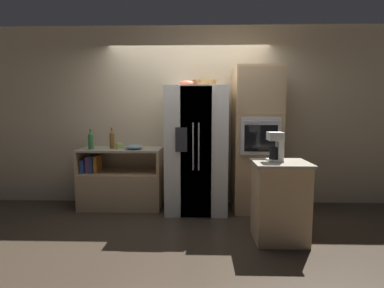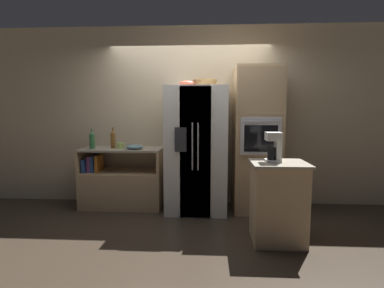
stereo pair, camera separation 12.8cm
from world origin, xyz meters
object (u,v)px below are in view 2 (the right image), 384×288
Objects in this scene: mug at (120,146)px; mixing_bowl at (135,147)px; bottle_tall at (113,139)px; refrigerator at (196,150)px; fruit_bowl at (187,84)px; wall_oven at (257,140)px; bottle_short at (92,140)px; coffee_maker at (275,146)px; wicker_basket at (205,83)px.

mixing_bowl is (0.23, -0.01, -0.01)m from mug.
bottle_tall reaches higher than mixing_bowl.
refrigerator is 8.03× the size of fruit_bowl.
fruit_bowl is 1.69× the size of mug.
wall_oven is 2.17m from bottle_tall.
bottle_short reaches higher than mixing_bowl.
wall_oven is 6.37× the size of coffee_maker.
wall_oven reaches higher than mixing_bowl.
mixing_bowl is (0.35, -0.08, -0.10)m from bottle_tall.
wall_oven is (0.88, 0.05, 0.14)m from refrigerator.
mixing_bowl is at bearing -174.85° from wicker_basket.
fruit_bowl is at bearing -173.90° from wall_oven.
mixing_bowl is at bearing -13.41° from bottle_tall.
coffee_maker is at bearing -41.42° from fruit_bowl.
coffee_maker is (1.85, -1.00, 0.15)m from mixing_bowl.
fruit_bowl reaches higher than coffee_maker.
mixing_bowl is (-1.05, -0.09, -0.94)m from wicker_basket.
coffee_maker reaches higher than mixing_bowl.
bottle_tall is 2.46m from coffee_maker.
mixing_bowl is (-0.93, 0.01, 0.03)m from refrigerator.
mixing_bowl is 0.79× the size of coffee_maker.
mug is at bearing 175.48° from fruit_bowl.
bottle_tall is (-1.15, 0.15, -0.82)m from fruit_bowl.
coffee_maker is at bearing -87.79° from wall_oven.
mixing_bowl is at bearing -178.67° from wall_oven.
fruit_bowl is 0.88× the size of mixing_bowl.
refrigerator reaches higher than mixing_bowl.
refrigerator is at bearing 132.93° from coffee_maker.
wicker_basket is at bearing 3.63° from mug.
fruit_bowl is 1.66m from bottle_short.
bottle_short is 0.43m from mug.
bottle_tall is at bearing 178.89° from wall_oven.
wicker_basket is 1.36× the size of mixing_bowl.
wicker_basket is (0.12, 0.10, 0.98)m from refrigerator.
mug is (-1.27, -0.08, -0.93)m from wicker_basket.
coffee_maker is at bearing -26.07° from mug.
mug is (-1.02, 0.08, -0.91)m from fruit_bowl.
fruit_bowl is (-0.26, -0.16, -0.02)m from wicker_basket.
mug is at bearing -176.37° from wicker_basket.
mixing_bowl is at bearing 151.56° from coffee_maker.
fruit_bowl is at bearing -157.33° from refrigerator.
bottle_short is 0.66m from mixing_bowl.
wall_oven is 2.04m from mug.
fruit_bowl reaches higher than mug.
wall_oven is 8.11× the size of mixing_bowl.
bottle_tall is 0.31m from bottle_short.
wicker_basket is at bearing 0.41° from bottle_tall.
wall_oven is at bearing 0.81° from mug.
refrigerator reaches higher than bottle_tall.
coffee_maker is at bearing -28.44° from mixing_bowl.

